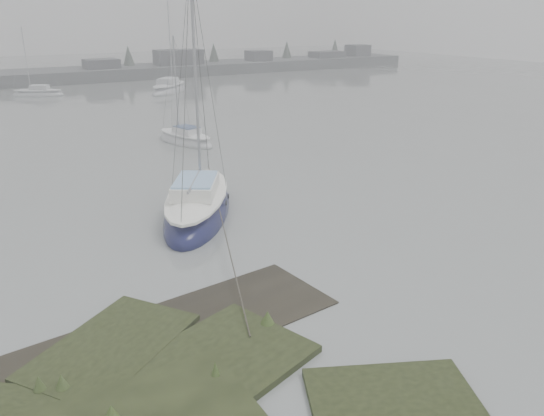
{
  "coord_description": "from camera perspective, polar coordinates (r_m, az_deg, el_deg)",
  "views": [
    {
      "loc": [
        -6.24,
        -6.82,
        7.68
      ],
      "look_at": [
        1.96,
        6.91,
        1.8
      ],
      "focal_mm": 35.0,
      "sensor_mm": 36.0,
      "label": 1
    }
  ],
  "objects": [
    {
      "name": "far_shoreline",
      "position": [
        76.57,
        -5.28,
        14.98
      ],
      "size": [
        60.0,
        8.0,
        4.15
      ],
      "color": "#4C4F51",
      "rests_on": "ground"
    },
    {
      "name": "sailboat_main",
      "position": [
        21.62,
        -7.98,
        0.09
      ],
      "size": [
        5.98,
        7.54,
        10.41
      ],
      "rotation": [
        0.0,
        0.0,
        -0.56
      ],
      "color": "#0E1039",
      "rests_on": "ground"
    },
    {
      "name": "sailboat_far_c",
      "position": [
        58.38,
        -23.85,
        11.16
      ],
      "size": [
        5.17,
        3.75,
        7.02
      ],
      "rotation": [
        0.0,
        0.0,
        1.09
      ],
      "color": "#A3A8AD",
      "rests_on": "ground"
    },
    {
      "name": "sailboat_white",
      "position": [
        34.09,
        -9.3,
        7.27
      ],
      "size": [
        2.89,
        5.2,
        6.98
      ],
      "rotation": [
        0.0,
        0.0,
        0.27
      ],
      "color": "silver",
      "rests_on": "ground"
    },
    {
      "name": "ground",
      "position": [
        38.13,
        -20.93,
        7.23
      ],
      "size": [
        160.0,
        160.0,
        0.0
      ],
      "primitive_type": "plane",
      "color": "slate",
      "rests_on": "ground"
    },
    {
      "name": "sailboat_far_b",
      "position": [
        57.32,
        -10.98,
        12.42
      ],
      "size": [
        6.35,
        6.47,
        9.63
      ],
      "rotation": [
        0.0,
        0.0,
        -0.77
      ],
      "color": "#B0B4BA",
      "rests_on": "ground"
    }
  ]
}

